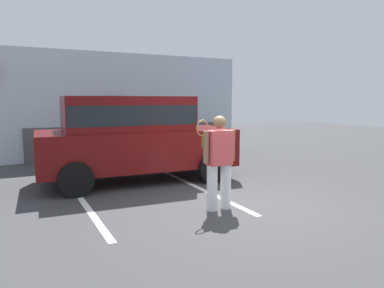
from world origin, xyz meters
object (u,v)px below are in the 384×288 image
Objects in this scene: potted_plant_by_porch at (215,140)px; potted_plant_secondary at (231,142)px; parked_suv at (133,134)px; tennis_player_man at (219,161)px.

potted_plant_by_porch is 0.81m from potted_plant_secondary.
potted_plant_secondary is at bearing 35.48° from parked_suv.
potted_plant_secondary is at bearing 11.70° from potted_plant_by_porch.
tennis_player_man is (0.65, -2.90, -0.26)m from parked_suv.
parked_suv is 4.89m from potted_plant_by_porch.
parked_suv reaches higher than potted_plant_secondary.
tennis_player_man reaches higher than potted_plant_secondary.
potted_plant_secondary is (4.09, 5.86, -0.50)m from tennis_player_man.
tennis_player_man is at bearing -73.82° from parked_suv.
potted_plant_by_porch is at bearing -118.33° from tennis_player_man.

